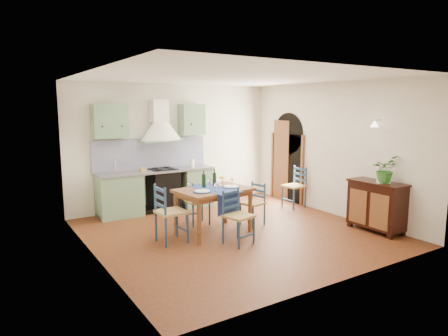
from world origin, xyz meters
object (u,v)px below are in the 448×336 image
Objects in this scene: dining_table at (214,194)px; chair_near at (237,216)px; potted_plant at (384,169)px; sideboard at (376,204)px.

chair_near is (0.05, -0.68, -0.26)m from dining_table.
potted_plant reaches higher than chair_near.
dining_table is 3.02m from sideboard.
potted_plant is (-0.00, -0.13, 0.67)m from sideboard.
potted_plant is at bearing -31.78° from dining_table.
chair_near is 2.82m from potted_plant.
chair_near is at bearing -85.88° from dining_table.
chair_near is at bearing 162.51° from sideboard.
dining_table is 1.32× the size of sideboard.
sideboard is 0.68m from potted_plant.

